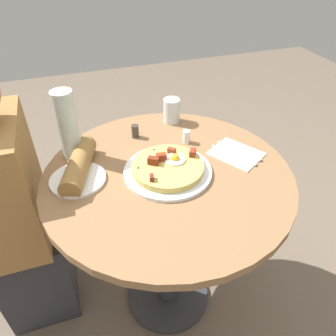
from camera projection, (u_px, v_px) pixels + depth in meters
name	position (u px, v px, depth m)	size (l,w,h in m)	color
ground_plane	(168.00, 295.00, 1.54)	(6.00, 6.00, 0.00)	#6B5B4C
dining_table	(168.00, 210.00, 1.19)	(0.84, 0.84, 0.75)	olive
person_seated	(19.00, 222.00, 1.23)	(0.42, 0.48, 1.14)	#2D2D33
pizza_plate	(168.00, 171.00, 1.07)	(0.30, 0.30, 0.01)	white
breakfast_pizza	(168.00, 167.00, 1.06)	(0.24, 0.24, 0.05)	tan
bread_plate	(78.00, 179.00, 1.04)	(0.18, 0.18, 0.01)	white
napkin	(236.00, 154.00, 1.16)	(0.17, 0.14, 0.00)	white
fork	(239.00, 151.00, 1.17)	(0.18, 0.01, 0.01)	silver
knife	(234.00, 155.00, 1.15)	(0.18, 0.01, 0.01)	silver
water_glass	(172.00, 111.00, 1.32)	(0.07, 0.07, 0.10)	silver
water_bottle	(68.00, 125.00, 1.08)	(0.07, 0.07, 0.25)	silver
salt_shaker	(186.00, 137.00, 1.21)	(0.03, 0.03, 0.05)	white
pepper_shaker	(135.00, 131.00, 1.24)	(0.03, 0.03, 0.05)	#3F3833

